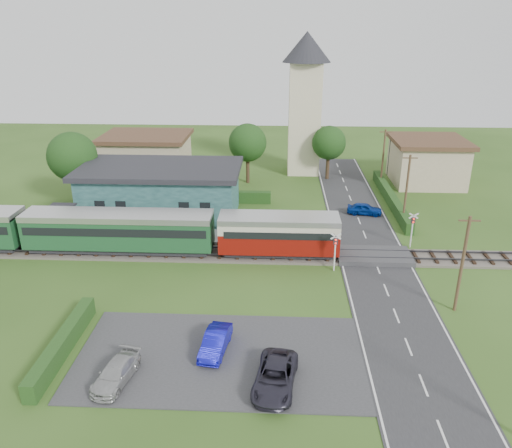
{
  "coord_description": "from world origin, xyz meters",
  "views": [
    {
      "loc": [
        1.82,
        -36.49,
        18.59
      ],
      "look_at": [
        -0.09,
        4.0,
        2.14
      ],
      "focal_mm": 35.0,
      "sensor_mm": 36.0,
      "label": 1
    }
  ],
  "objects_px": {
    "car_park_blue": "(216,342)",
    "pedestrian_far": "(99,223)",
    "equipment_hut": "(62,220)",
    "pedestrian_near": "(209,226)",
    "train": "(82,229)",
    "church_tower": "(305,94)",
    "car_park_dark": "(275,377)",
    "car_on_road": "(365,209)",
    "house_west": "(147,155)",
    "house_east": "(427,161)",
    "car_park_silver": "(116,373)",
    "station_building": "(162,191)",
    "crossing_signal_far": "(413,225)",
    "crossing_signal_near": "(335,246)"
  },
  "relations": [
    {
      "from": "equipment_hut",
      "to": "train",
      "type": "xyz_separation_m",
      "value": [
        3.14,
        -3.2,
        0.43
      ]
    },
    {
      "from": "car_park_blue",
      "to": "pedestrian_far",
      "type": "distance_m",
      "value": 21.29
    },
    {
      "from": "house_west",
      "to": "house_east",
      "type": "height_order",
      "value": "same"
    },
    {
      "from": "church_tower",
      "to": "crossing_signal_far",
      "type": "distance_m",
      "value": 26.39
    },
    {
      "from": "car_on_road",
      "to": "car_park_dark",
      "type": "distance_m",
      "value": 28.31
    },
    {
      "from": "station_building",
      "to": "train",
      "type": "xyz_separation_m",
      "value": [
        -4.86,
        -8.99,
        -0.52
      ]
    },
    {
      "from": "equipment_hut",
      "to": "pedestrian_far",
      "type": "distance_m",
      "value": 3.36
    },
    {
      "from": "car_park_silver",
      "to": "pedestrian_far",
      "type": "relative_size",
      "value": 2.19
    },
    {
      "from": "equipment_hut",
      "to": "crossing_signal_near",
      "type": "xyz_separation_m",
      "value": [
        24.4,
        -5.61,
        0.39
      ]
    },
    {
      "from": "church_tower",
      "to": "car_park_silver",
      "type": "relative_size",
      "value": 4.58
    },
    {
      "from": "car_park_dark",
      "to": "pedestrian_near",
      "type": "distance_m",
      "value": 20.65
    },
    {
      "from": "house_east",
      "to": "crossing_signal_near",
      "type": "bearing_deg",
      "value": -119.13
    },
    {
      "from": "pedestrian_near",
      "to": "pedestrian_far",
      "type": "xyz_separation_m",
      "value": [
        -10.26,
        0.3,
        -0.05
      ]
    },
    {
      "from": "train",
      "to": "car_on_road",
      "type": "xyz_separation_m",
      "value": [
        25.64,
        10.36,
        -1.52
      ]
    },
    {
      "from": "church_tower",
      "to": "car_park_blue",
      "type": "xyz_separation_m",
      "value": [
        -6.8,
        -39.48,
        -9.53
      ]
    },
    {
      "from": "train",
      "to": "church_tower",
      "type": "xyz_separation_m",
      "value": [
        19.86,
        26.0,
        8.05
      ]
    },
    {
      "from": "station_building",
      "to": "car_park_silver",
      "type": "height_order",
      "value": "station_building"
    },
    {
      "from": "car_on_road",
      "to": "pedestrian_near",
      "type": "relative_size",
      "value": 1.91
    },
    {
      "from": "house_east",
      "to": "equipment_hut",
      "type": "bearing_deg",
      "value": -153.68
    },
    {
      "from": "house_west",
      "to": "crossing_signal_far",
      "type": "distance_m",
      "value": 35.26
    },
    {
      "from": "car_on_road",
      "to": "car_park_blue",
      "type": "relative_size",
      "value": 0.95
    },
    {
      "from": "train",
      "to": "church_tower",
      "type": "distance_m",
      "value": 33.69
    },
    {
      "from": "house_east",
      "to": "pedestrian_far",
      "type": "height_order",
      "value": "house_east"
    },
    {
      "from": "crossing_signal_far",
      "to": "car_park_blue",
      "type": "distance_m",
      "value": 22.16
    },
    {
      "from": "car_park_blue",
      "to": "house_west",
      "type": "bearing_deg",
      "value": 117.61
    },
    {
      "from": "house_west",
      "to": "car_park_blue",
      "type": "height_order",
      "value": "house_west"
    },
    {
      "from": "house_east",
      "to": "pedestrian_far",
      "type": "bearing_deg",
      "value": -151.89
    },
    {
      "from": "train",
      "to": "crossing_signal_near",
      "type": "relative_size",
      "value": 13.18
    },
    {
      "from": "church_tower",
      "to": "pedestrian_far",
      "type": "distance_m",
      "value": 31.2
    },
    {
      "from": "house_east",
      "to": "car_park_blue",
      "type": "height_order",
      "value": "house_east"
    },
    {
      "from": "house_east",
      "to": "pedestrian_far",
      "type": "relative_size",
      "value": 5.02
    },
    {
      "from": "equipment_hut",
      "to": "church_tower",
      "type": "relative_size",
      "value": 0.14
    },
    {
      "from": "equipment_hut",
      "to": "pedestrian_near",
      "type": "height_order",
      "value": "equipment_hut"
    },
    {
      "from": "crossing_signal_far",
      "to": "pedestrian_far",
      "type": "bearing_deg",
      "value": 177.81
    },
    {
      "from": "equipment_hut",
      "to": "station_building",
      "type": "distance_m",
      "value": 9.92
    },
    {
      "from": "train",
      "to": "car_park_blue",
      "type": "distance_m",
      "value": 18.82
    },
    {
      "from": "car_park_dark",
      "to": "pedestrian_near",
      "type": "xyz_separation_m",
      "value": [
        -6.25,
        19.67,
        0.66
      ]
    },
    {
      "from": "equipment_hut",
      "to": "church_tower",
      "type": "bearing_deg",
      "value": 44.75
    },
    {
      "from": "car_park_silver",
      "to": "car_park_dark",
      "type": "relative_size",
      "value": 0.83
    },
    {
      "from": "church_tower",
      "to": "house_west",
      "type": "height_order",
      "value": "church_tower"
    },
    {
      "from": "car_park_blue",
      "to": "car_park_dark",
      "type": "distance_m",
      "value": 4.73
    },
    {
      "from": "crossing_signal_near",
      "to": "car_park_silver",
      "type": "relative_size",
      "value": 0.85
    },
    {
      "from": "car_park_blue",
      "to": "equipment_hut",
      "type": "bearing_deg",
      "value": 141.88
    },
    {
      "from": "car_park_dark",
      "to": "church_tower",
      "type": "bearing_deg",
      "value": 93.51
    },
    {
      "from": "car_park_blue",
      "to": "pedestrian_near",
      "type": "xyz_separation_m",
      "value": [
        -2.61,
        16.65,
        0.68
      ]
    },
    {
      "from": "station_building",
      "to": "house_east",
      "type": "height_order",
      "value": "house_east"
    },
    {
      "from": "car_park_silver",
      "to": "car_park_blue",
      "type": "bearing_deg",
      "value": 41.69
    },
    {
      "from": "crossing_signal_far",
      "to": "car_park_blue",
      "type": "bearing_deg",
      "value": -134.15
    },
    {
      "from": "train",
      "to": "station_building",
      "type": "bearing_deg",
      "value": 61.64
    },
    {
      "from": "pedestrian_far",
      "to": "church_tower",
      "type": "bearing_deg",
      "value": -30.58
    }
  ]
}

